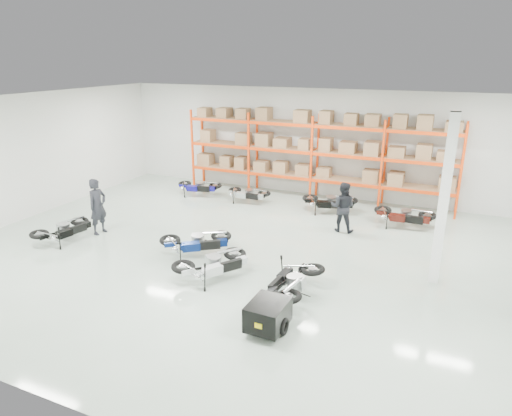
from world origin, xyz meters
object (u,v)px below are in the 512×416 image
at_px(moto_touring_right, 293,277).
at_px(trailer, 268,315).
at_px(moto_back_c, 330,199).
at_px(moto_back_a, 198,184).
at_px(moto_blue_centre, 196,238).
at_px(moto_back_d, 404,212).
at_px(moto_back_b, 247,191).
at_px(person_back, 343,207).
at_px(moto_black_far_left, 64,226).
at_px(person_left, 98,206).
at_px(moto_silver_left, 214,260).

height_order(moto_touring_right, trailer, moto_touring_right).
bearing_deg(moto_back_c, moto_back_a, 77.74).
xyz_separation_m(moto_blue_centre, moto_back_d, (5.42, 5.04, -0.01)).
distance_m(moto_back_b, person_back, 4.63).
xyz_separation_m(moto_blue_centre, moto_black_far_left, (-4.49, -0.80, -0.04)).
relative_size(moto_back_d, person_left, 0.96).
bearing_deg(moto_black_far_left, moto_touring_right, -172.21).
xyz_separation_m(moto_back_a, person_back, (6.68, -1.64, 0.36)).
relative_size(moto_silver_left, moto_back_d, 1.03).
xyz_separation_m(moto_blue_centre, trailer, (3.49, -2.83, -0.17)).
bearing_deg(person_left, trailer, -106.43).
xyz_separation_m(moto_silver_left, trailer, (2.27, -1.68, -0.17)).
relative_size(moto_blue_centre, moto_touring_right, 0.99).
xyz_separation_m(moto_black_far_left, moto_back_b, (3.67, 6.19, -0.05)).
height_order(moto_touring_right, moto_back_c, moto_touring_right).
bearing_deg(moto_touring_right, moto_silver_left, -178.23).
relative_size(moto_black_far_left, moto_touring_right, 0.92).
xyz_separation_m(moto_silver_left, person_left, (-5.19, 1.41, 0.38)).
height_order(moto_back_c, person_left, person_left).
height_order(moto_silver_left, moto_back_c, moto_silver_left).
bearing_deg(moto_back_c, moto_silver_left, 155.08).
distance_m(moto_silver_left, moto_touring_right, 2.27).
xyz_separation_m(moto_black_far_left, trailer, (7.98, -2.03, -0.13)).
distance_m(moto_touring_right, moto_back_b, 7.90).
relative_size(moto_back_a, moto_back_d, 0.92).
height_order(moto_back_a, person_back, person_back).
relative_size(moto_touring_right, moto_back_b, 1.19).
distance_m(moto_touring_right, person_left, 7.62).
distance_m(moto_black_far_left, trailer, 8.24).
bearing_deg(moto_back_d, trailer, 165.42).
bearing_deg(moto_back_b, moto_back_c, -88.74).
bearing_deg(moto_back_a, moto_back_d, -102.92).
distance_m(moto_touring_right, person_back, 5.02).
distance_m(moto_back_d, person_left, 10.55).
height_order(moto_silver_left, trailer, moto_silver_left).
xyz_separation_m(trailer, moto_back_a, (-6.66, 8.25, 0.11)).
height_order(trailer, person_back, person_back).
distance_m(moto_touring_right, moto_back_c, 6.80).
relative_size(moto_back_c, person_back, 1.05).
distance_m(moto_blue_centre, moto_back_d, 7.40).
bearing_deg(person_back, person_left, 22.89).
bearing_deg(moto_back_a, trailer, -151.46).
distance_m(moto_back_b, moto_back_c, 3.43).
distance_m(moto_blue_centre, trailer, 4.50).
xyz_separation_m(moto_black_far_left, moto_back_a, (1.32, 6.22, -0.02)).
bearing_deg(moto_black_far_left, moto_back_b, -109.83).
relative_size(moto_black_far_left, person_left, 0.91).
height_order(moto_silver_left, moto_back_b, moto_silver_left).
relative_size(moto_silver_left, moto_back_b, 1.18).
relative_size(moto_blue_centre, moto_back_d, 1.03).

